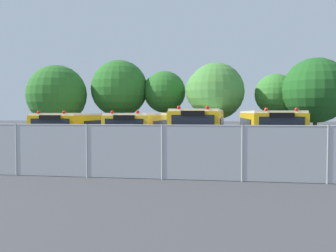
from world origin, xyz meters
TOP-DOWN VIEW (x-y plane):
  - ground_plane at (0.00, 0.00)m, footprint 160.00×160.00m
  - school_bus_0 at (-5.69, -0.21)m, footprint 2.62×10.21m
  - school_bus_1 at (-1.75, -0.02)m, footprint 2.47×10.78m
  - school_bus_2 at (1.80, -0.16)m, footprint 2.75×11.67m
  - school_bus_3 at (5.66, -0.20)m, footprint 2.71×10.23m
  - tree_0 at (-10.91, 6.87)m, footprint 5.12×5.12m
  - tree_1 at (-5.97, 8.75)m, footprint 5.06×5.06m
  - tree_2 at (-2.11, 9.03)m, footprint 3.70×3.70m
  - tree_3 at (2.29, 7.50)m, footprint 4.87×4.67m
  - tree_4 at (7.49, 8.16)m, footprint 3.39×3.39m
  - tree_5 at (10.19, 6.63)m, footprint 5.02×5.02m
  - chainlink_fence at (0.83, -9.52)m, footprint 17.29×0.07m
  - traffic_cone at (-1.30, -8.07)m, footprint 0.35×0.35m

SIDE VIEW (x-z plane):
  - ground_plane at x=0.00m, z-range 0.00..0.00m
  - traffic_cone at x=-1.30m, z-range 0.00..0.46m
  - chainlink_fence at x=0.83m, z-range 0.04..2.06m
  - school_bus_0 at x=-5.69m, z-range 0.07..2.62m
  - school_bus_1 at x=-1.75m, z-range 0.07..2.63m
  - school_bus_3 at x=5.66m, z-range 0.07..2.75m
  - school_bus_2 at x=1.80m, z-range 0.07..2.84m
  - tree_4 at x=7.49m, z-range 1.03..6.68m
  - tree_0 at x=-10.91m, z-range 0.72..7.25m
  - tree_5 at x=10.19m, z-range 0.82..7.48m
  - tree_3 at x=2.29m, z-range 0.95..7.49m
  - tree_2 at x=-2.11m, z-range 1.27..7.39m
  - tree_1 at x=-5.97m, z-range 1.01..8.14m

